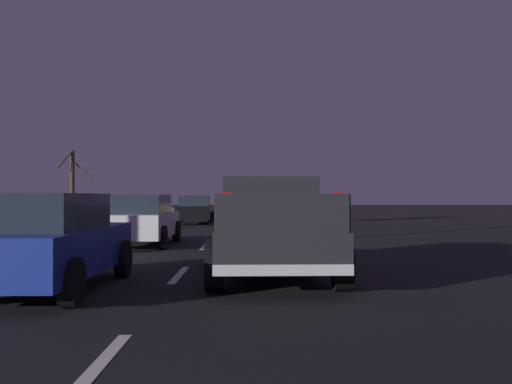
% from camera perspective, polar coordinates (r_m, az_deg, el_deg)
% --- Properties ---
extents(ground, '(144.00, 144.00, 0.00)m').
position_cam_1_polar(ground, '(28.13, -3.37, -3.46)').
color(ground, black).
extents(sidewalk_shoulder, '(108.00, 4.00, 0.12)m').
position_cam_1_polar(sidewalk_shoulder, '(28.96, -14.73, -3.24)').
color(sidewalk_shoulder, gray).
rests_on(sidewalk_shoulder, ground).
extents(lane_markings, '(108.00, 3.54, 0.01)m').
position_cam_1_polar(lane_markings, '(30.18, -8.06, -3.24)').
color(lane_markings, silver).
rests_on(lane_markings, ground).
extents(pickup_truck, '(5.46, 2.36, 1.87)m').
position_cam_1_polar(pickup_truck, '(11.31, 1.44, -3.37)').
color(pickup_truck, '#232328').
rests_on(pickup_truck, ground).
extents(sedan_blue, '(4.43, 2.06, 1.54)m').
position_cam_1_polar(sedan_blue, '(9.88, -19.99, -4.51)').
color(sedan_blue, navy).
rests_on(sedan_blue, ground).
extents(sedan_black, '(4.44, 2.10, 1.54)m').
position_cam_1_polar(sedan_black, '(31.93, -5.96, -1.68)').
color(sedan_black, black).
rests_on(sedan_black, ground).
extents(sedan_white, '(4.41, 2.04, 1.54)m').
position_cam_1_polar(sedan_white, '(18.16, -11.20, -2.64)').
color(sedan_white, silver).
rests_on(sedan_white, ground).
extents(sedan_tan, '(4.42, 2.06, 1.54)m').
position_cam_1_polar(sedan_tan, '(40.54, 0.04, -1.41)').
color(sedan_tan, '#9E845B').
rests_on(sedan_tan, ground).
extents(bare_tree_far, '(1.55, 1.92, 4.42)m').
position_cam_1_polar(bare_tree_far, '(38.72, -17.43, 0.85)').
color(bare_tree_far, '#423323').
rests_on(bare_tree_far, ground).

